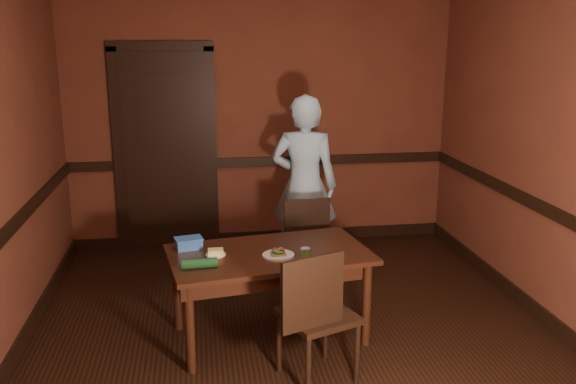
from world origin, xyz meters
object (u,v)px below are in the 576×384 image
object	(u,v)px
dining_table	(270,295)
chair_near	(318,313)
food_tub	(189,243)
sauce_jar	(305,253)
cheese_saucer	(216,253)
person	(304,185)
chair_far	(310,254)
sandwich_plate	(278,254)

from	to	relation	value
dining_table	chair_near	size ratio (longest dim) A/B	1.56
dining_table	chair_near	distance (m)	0.67
chair_near	food_tub	world-z (taller)	chair_near
sauce_jar	cheese_saucer	distance (m)	0.65
person	chair_near	bearing A→B (deg)	99.42
dining_table	food_tub	bearing A→B (deg)	155.21
dining_table	sauce_jar	bearing A→B (deg)	-44.86
person	chair_far	bearing A→B (deg)	100.54
chair_near	food_tub	size ratio (longest dim) A/B	4.17
chair_far	person	distance (m)	0.83
person	dining_table	bearing A→B (deg)	85.95
chair_far	food_tub	bearing A→B (deg)	-160.31
chair_near	sauce_jar	size ratio (longest dim) A/B	11.64
person	sandwich_plate	world-z (taller)	person
chair_near	person	distance (m)	1.94
chair_near	chair_far	bearing A→B (deg)	-119.39
sandwich_plate	cheese_saucer	size ratio (longest dim) A/B	1.58
person	cheese_saucer	bearing A→B (deg)	72.54
sandwich_plate	food_tub	size ratio (longest dim) A/B	1.04
sandwich_plate	cheese_saucer	xyz separation A→B (m)	(-0.44, 0.09, 0.00)
chair_near	sandwich_plate	distance (m)	0.59
dining_table	chair_far	xyz separation A→B (m)	(0.41, 0.57, 0.09)
chair_far	chair_near	world-z (taller)	chair_near
cheese_saucer	dining_table	bearing A→B (deg)	0.78
sauce_jar	chair_far	bearing A→B (deg)	77.06
sandwich_plate	chair_far	bearing A→B (deg)	62.14
person	sauce_jar	xyz separation A→B (m)	(-0.25, -1.46, -0.13)
sandwich_plate	sauce_jar	size ratio (longest dim) A/B	2.89
dining_table	person	bearing A→B (deg)	60.40
sandwich_plate	chair_near	bearing A→B (deg)	-69.70
chair_far	chair_near	bearing A→B (deg)	-100.62
chair_far	food_tub	world-z (taller)	chair_far
dining_table	food_tub	xyz separation A→B (m)	(-0.58, 0.17, 0.38)
chair_far	sandwich_plate	bearing A→B (deg)	-120.54
person	sandwich_plate	xyz separation A→B (m)	(-0.43, -1.38, -0.15)
cheese_saucer	person	bearing A→B (deg)	55.85
chair_far	cheese_saucer	size ratio (longest dim) A/B	5.87
dining_table	chair_far	world-z (taller)	chair_far
dining_table	chair_far	distance (m)	0.71
sauce_jar	dining_table	bearing A→B (deg)	144.00
person	cheese_saucer	world-z (taller)	person
sauce_jar	cheese_saucer	world-z (taller)	sauce_jar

